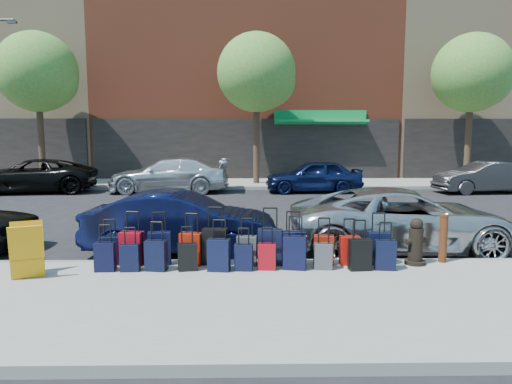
{
  "coord_description": "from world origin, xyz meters",
  "views": [
    {
      "loc": [
        0.1,
        -13.03,
        2.55
      ],
      "look_at": [
        0.29,
        -1.5,
        1.09
      ],
      "focal_mm": 32.0,
      "sensor_mm": 36.0,
      "label": 1
    }
  ],
  "objects_px": {
    "car_far_2": "(313,176)",
    "car_far_3": "(484,177)",
    "suitcase_front_5": "(247,251)",
    "car_far_0": "(33,176)",
    "display_rack": "(27,251)",
    "tree_left": "(40,74)",
    "car_near_2": "(404,219)",
    "fire_hydrant": "(416,243)",
    "tree_center": "(259,75)",
    "car_near_1": "(182,223)",
    "car_far_1": "(169,175)",
    "tree_right": "(475,75)",
    "bollard": "(443,238)"
  },
  "relations": [
    {
      "from": "car_far_2",
      "to": "car_far_3",
      "type": "bearing_deg",
      "value": 85.18
    },
    {
      "from": "car_far_2",
      "to": "car_far_3",
      "type": "height_order",
      "value": "car_far_2"
    },
    {
      "from": "car_far_2",
      "to": "suitcase_front_5",
      "type": "bearing_deg",
      "value": -15.77
    },
    {
      "from": "car_far_0",
      "to": "display_rack",
      "type": "bearing_deg",
      "value": 17.16
    },
    {
      "from": "tree_left",
      "to": "car_near_2",
      "type": "bearing_deg",
      "value": -43.52
    },
    {
      "from": "fire_hydrant",
      "to": "car_far_0",
      "type": "relative_size",
      "value": 0.16
    },
    {
      "from": "display_rack",
      "to": "car_far_0",
      "type": "distance_m",
      "value": 13.82
    },
    {
      "from": "display_rack",
      "to": "tree_left",
      "type": "bearing_deg",
      "value": 89.77
    },
    {
      "from": "tree_center",
      "to": "car_near_1",
      "type": "relative_size",
      "value": 1.79
    },
    {
      "from": "fire_hydrant",
      "to": "car_far_1",
      "type": "bearing_deg",
      "value": 100.95
    },
    {
      "from": "tree_center",
      "to": "car_near_1",
      "type": "xyz_separation_m",
      "value": [
        -1.98,
        -12.89,
        -4.74
      ]
    },
    {
      "from": "display_rack",
      "to": "car_near_2",
      "type": "height_order",
      "value": "car_near_2"
    },
    {
      "from": "car_near_2",
      "to": "fire_hydrant",
      "type": "bearing_deg",
      "value": 170.57
    },
    {
      "from": "suitcase_front_5",
      "to": "car_far_3",
      "type": "bearing_deg",
      "value": 52.01
    },
    {
      "from": "car_near_2",
      "to": "tree_right",
      "type": "bearing_deg",
      "value": -29.41
    },
    {
      "from": "tree_right",
      "to": "car_far_0",
      "type": "relative_size",
      "value": 1.37
    },
    {
      "from": "tree_left",
      "to": "car_far_3",
      "type": "distance_m",
      "value": 20.99
    },
    {
      "from": "car_near_1",
      "to": "car_far_3",
      "type": "height_order",
      "value": "car_far_3"
    },
    {
      "from": "car_far_0",
      "to": "car_far_3",
      "type": "xyz_separation_m",
      "value": [
        19.79,
        -0.51,
        -0.05
      ]
    },
    {
      "from": "tree_right",
      "to": "fire_hydrant",
      "type": "bearing_deg",
      "value": -119.01
    },
    {
      "from": "display_rack",
      "to": "car_far_2",
      "type": "bearing_deg",
      "value": 39.2
    },
    {
      "from": "car_far_0",
      "to": "car_far_3",
      "type": "bearing_deg",
      "value": 81.09
    },
    {
      "from": "tree_left",
      "to": "display_rack",
      "type": "distance_m",
      "value": 16.91
    },
    {
      "from": "tree_left",
      "to": "car_far_1",
      "type": "distance_m",
      "value": 8.32
    },
    {
      "from": "tree_center",
      "to": "display_rack",
      "type": "xyz_separation_m",
      "value": [
        -4.28,
        -14.97,
        -4.81
      ]
    },
    {
      "from": "tree_right",
      "to": "car_far_3",
      "type": "height_order",
      "value": "tree_right"
    },
    {
      "from": "car_far_3",
      "to": "car_far_0",
      "type": "bearing_deg",
      "value": -97.0
    },
    {
      "from": "suitcase_front_5",
      "to": "bollard",
      "type": "relative_size",
      "value": 0.96
    },
    {
      "from": "car_far_0",
      "to": "car_far_3",
      "type": "relative_size",
      "value": 1.27
    },
    {
      "from": "suitcase_front_5",
      "to": "car_far_1",
      "type": "distance_m",
      "value": 12.4
    },
    {
      "from": "car_far_3",
      "to": "car_near_1",
      "type": "bearing_deg",
      "value": -55.14
    },
    {
      "from": "tree_center",
      "to": "car_near_2",
      "type": "xyz_separation_m",
      "value": [
        2.88,
        -12.7,
        -4.72
      ]
    },
    {
      "from": "tree_center",
      "to": "fire_hydrant",
      "type": "height_order",
      "value": "tree_center"
    },
    {
      "from": "tree_center",
      "to": "car_far_3",
      "type": "bearing_deg",
      "value": -16.62
    },
    {
      "from": "bollard",
      "to": "car_far_3",
      "type": "distance_m",
      "value": 13.07
    },
    {
      "from": "fire_hydrant",
      "to": "car_far_1",
      "type": "xyz_separation_m",
      "value": [
        -6.61,
        11.87,
        0.21
      ]
    },
    {
      "from": "bollard",
      "to": "tree_right",
      "type": "bearing_deg",
      "value": 62.55
    },
    {
      "from": "fire_hydrant",
      "to": "car_far_1",
      "type": "distance_m",
      "value": 13.59
    },
    {
      "from": "car_near_2",
      "to": "car_far_3",
      "type": "bearing_deg",
      "value": -33.49
    },
    {
      "from": "tree_right",
      "to": "car_near_1",
      "type": "bearing_deg",
      "value": -134.07
    },
    {
      "from": "car_far_1",
      "to": "suitcase_front_5",
      "type": "bearing_deg",
      "value": 16.5
    },
    {
      "from": "display_rack",
      "to": "car_far_2",
      "type": "relative_size",
      "value": 0.22
    },
    {
      "from": "car_far_3",
      "to": "display_rack",
      "type": "bearing_deg",
      "value": -54.85
    },
    {
      "from": "tree_right",
      "to": "car_far_3",
      "type": "xyz_separation_m",
      "value": [
        -0.75,
        -2.91,
        -4.72
      ]
    },
    {
      "from": "car_far_0",
      "to": "car_far_1",
      "type": "height_order",
      "value": "car_far_1"
    },
    {
      "from": "fire_hydrant",
      "to": "car_far_1",
      "type": "height_order",
      "value": "car_far_1"
    },
    {
      "from": "tree_left",
      "to": "suitcase_front_5",
      "type": "height_order",
      "value": "tree_left"
    },
    {
      "from": "suitcase_front_5",
      "to": "car_far_1",
      "type": "height_order",
      "value": "car_far_1"
    },
    {
      "from": "bollard",
      "to": "car_near_2",
      "type": "bearing_deg",
      "value": 99.76
    },
    {
      "from": "tree_center",
      "to": "car_far_0",
      "type": "bearing_deg",
      "value": -166.53
    }
  ]
}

